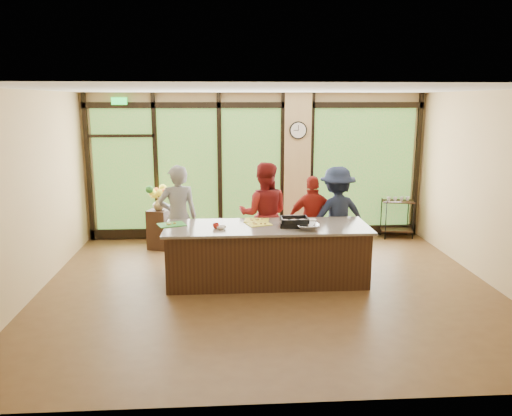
{
  "coord_description": "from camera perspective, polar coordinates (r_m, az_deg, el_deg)",
  "views": [
    {
      "loc": [
        -0.66,
        -7.26,
        2.85
      ],
      "look_at": [
        -0.17,
        0.4,
        1.19
      ],
      "focal_mm": 35.0,
      "sensor_mm": 36.0,
      "label": 1
    }
  ],
  "objects": [
    {
      "name": "floor",
      "position": [
        7.83,
        1.43,
        -9.13
      ],
      "size": [
        7.0,
        7.0,
        0.0
      ],
      "primitive_type": "plane",
      "color": "#4E331B",
      "rests_on": "ground"
    },
    {
      "name": "ceiling",
      "position": [
        7.29,
        1.56,
        13.4
      ],
      "size": [
        7.0,
        7.0,
        0.0
      ],
      "primitive_type": "plane",
      "rotation": [
        3.14,
        0.0,
        0.0
      ],
      "color": "silver",
      "rests_on": "back_wall"
    },
    {
      "name": "back_wall",
      "position": [
        10.37,
        -0.0,
        4.75
      ],
      "size": [
        7.0,
        0.0,
        7.0
      ],
      "primitive_type": "plane",
      "rotation": [
        1.57,
        0.0,
        0.0
      ],
      "color": "tan",
      "rests_on": "floor"
    },
    {
      "name": "left_wall",
      "position": [
        7.91,
        -24.66,
        1.27
      ],
      "size": [
        0.0,
        6.0,
        6.0
      ],
      "primitive_type": "plane",
      "rotation": [
        1.57,
        0.0,
        1.57
      ],
      "color": "tan",
      "rests_on": "floor"
    },
    {
      "name": "right_wall",
      "position": [
        8.48,
        25.79,
        1.84
      ],
      "size": [
        0.0,
        6.0,
        6.0
      ],
      "primitive_type": "plane",
      "rotation": [
        1.57,
        0.0,
        -1.57
      ],
      "color": "tan",
      "rests_on": "floor"
    },
    {
      "name": "window_wall",
      "position": [
        10.35,
        0.92,
        4.15
      ],
      "size": [
        6.9,
        0.12,
        3.0
      ],
      "color": "tan",
      "rests_on": "floor"
    },
    {
      "name": "island_base",
      "position": [
        7.96,
        1.25,
        -5.4
      ],
      "size": [
        3.1,
        1.0,
        0.88
      ],
      "primitive_type": "cube",
      "color": "black",
      "rests_on": "floor"
    },
    {
      "name": "countertop",
      "position": [
        7.83,
        1.27,
        -2.19
      ],
      "size": [
        3.2,
        1.1,
        0.04
      ],
      "primitive_type": "cube",
      "color": "slate",
      "rests_on": "island_base"
    },
    {
      "name": "wall_clock",
      "position": [
        10.26,
        4.85,
        8.84
      ],
      "size": [
        0.36,
        0.04,
        0.36
      ],
      "color": "black",
      "rests_on": "window_wall"
    },
    {
      "name": "cook_left",
      "position": [
        8.56,
        -8.88,
        -1.08
      ],
      "size": [
        0.73,
        0.55,
        1.8
      ],
      "primitive_type": "imported",
      "rotation": [
        0.0,
        0.0,
        3.34
      ],
      "color": "slate",
      "rests_on": "floor"
    },
    {
      "name": "cook_midleft",
      "position": [
        8.65,
        0.91,
        -0.74
      ],
      "size": [
        0.96,
        0.79,
        1.82
      ],
      "primitive_type": "imported",
      "rotation": [
        0.0,
        0.0,
        3.03
      ],
      "color": "maroon",
      "rests_on": "floor"
    },
    {
      "name": "cook_midright",
      "position": [
        8.79,
        6.51,
        -1.42
      ],
      "size": [
        0.92,
        0.39,
        1.57
      ],
      "primitive_type": "imported",
      "rotation": [
        0.0,
        0.0,
        3.14
      ],
      "color": "maroon",
      "rests_on": "floor"
    },
    {
      "name": "cook_right",
      "position": [
        8.85,
        9.19,
        -0.88
      ],
      "size": [
        1.23,
        0.87,
        1.73
      ],
      "primitive_type": "imported",
      "rotation": [
        0.0,
        0.0,
        3.36
      ],
      "color": "#181F36",
      "rests_on": "floor"
    },
    {
      "name": "roasting_pan",
      "position": [
        7.8,
        4.39,
        -1.84
      ],
      "size": [
        0.47,
        0.39,
        0.07
      ],
      "primitive_type": "cube",
      "rotation": [
        0.0,
        0.0,
        -0.15
      ],
      "color": "black",
      "rests_on": "countertop"
    },
    {
      "name": "mixing_bowl",
      "position": [
        7.64,
        5.94,
        -2.14
      ],
      "size": [
        0.36,
        0.36,
        0.09
      ],
      "primitive_type": "imported",
      "rotation": [
        0.0,
        0.0,
        -0.02
      ],
      "color": "silver",
      "rests_on": "countertop"
    },
    {
      "name": "cutting_board_left",
      "position": [
        7.99,
        -9.61,
        -1.88
      ],
      "size": [
        0.5,
        0.44,
        0.01
      ],
      "primitive_type": "cube",
      "rotation": [
        0.0,
        0.0,
        0.36
      ],
      "color": "#328932",
      "rests_on": "countertop"
    },
    {
      "name": "cutting_board_center",
      "position": [
        8.15,
        0.05,
        -1.42
      ],
      "size": [
        0.44,
        0.36,
        0.01
      ],
      "primitive_type": "cube",
      "rotation": [
        0.0,
        0.0,
        -0.16
      ],
      "color": "gold",
      "rests_on": "countertop"
    },
    {
      "name": "cutting_board_right",
      "position": [
        7.91,
        0.34,
        -1.85
      ],
      "size": [
        0.43,
        0.37,
        0.01
      ],
      "primitive_type": "cube",
      "rotation": [
        0.0,
        0.0,
        0.3
      ],
      "color": "gold",
      "rests_on": "countertop"
    },
    {
      "name": "prep_bowl_near",
      "position": [
        7.65,
        -3.97,
        -2.25
      ],
      "size": [
        0.15,
        0.15,
        0.05
      ],
      "primitive_type": "imported",
      "rotation": [
        0.0,
        0.0,
        -0.04
      ],
      "color": "white",
      "rests_on": "countertop"
    },
    {
      "name": "prep_bowl_mid",
      "position": [
        7.76,
        5.15,
        -2.08
      ],
      "size": [
        0.15,
        0.15,
        0.04
      ],
      "primitive_type": "imported",
      "rotation": [
        0.0,
        0.0,
        -0.3
      ],
      "color": "white",
      "rests_on": "countertop"
    },
    {
      "name": "prep_bowl_far",
      "position": [
        8.16,
        6.4,
        -1.41
      ],
      "size": [
        0.16,
        0.16,
        0.04
      ],
      "primitive_type": "imported",
      "rotation": [
        0.0,
        0.0,
        0.1
      ],
      "color": "white",
      "rests_on": "countertop"
    },
    {
      "name": "red_ramekin",
      "position": [
        7.7,
        -4.61,
        -2.03
      ],
      "size": [
        0.11,
        0.11,
        0.08
      ],
      "primitive_type": "imported",
      "rotation": [
        0.0,
        0.0,
        0.12
      ],
      "color": "#A81B10",
      "rests_on": "countertop"
    },
    {
      "name": "flower_stand",
      "position": [
        9.91,
        -10.94,
        -2.39
      ],
      "size": [
        0.5,
        0.5,
        0.77
      ],
      "primitive_type": "cube",
      "rotation": [
        0.0,
        0.0,
        -0.35
      ],
      "color": "black",
      "rests_on": "floor"
    },
    {
      "name": "flower_vase",
      "position": [
        9.8,
        -11.06,
        0.48
      ],
      "size": [
        0.3,
        0.3,
        0.24
      ],
      "primitive_type": "imported",
      "rotation": [
        0.0,
        0.0,
        -0.36
      ],
      "color": "olive",
      "rests_on": "flower_stand"
    },
    {
      "name": "bar_cart",
      "position": [
        10.9,
        15.85,
        -0.56
      ],
      "size": [
        0.7,
        0.48,
        0.87
      ],
      "rotation": [
        0.0,
        0.0,
        -0.2
      ],
      "color": "black",
      "rests_on": "floor"
    }
  ]
}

